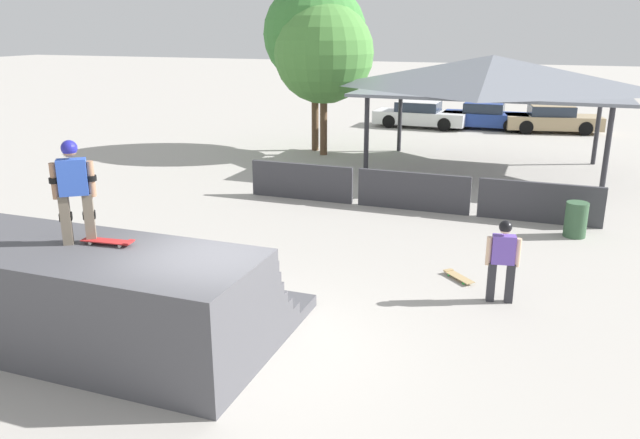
{
  "coord_description": "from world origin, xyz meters",
  "views": [
    {
      "loc": [
        4.28,
        -7.68,
        4.87
      ],
      "look_at": [
        -0.07,
        4.2,
        0.91
      ],
      "focal_mm": 35.0,
      "sensor_mm": 36.0,
      "label": 1
    }
  ],
  "objects_px": {
    "parked_car_white": "(420,115)",
    "parked_car_blue": "(485,116)",
    "skateboard_on_deck": "(109,241)",
    "skater_on_deck": "(74,185)",
    "skateboard_on_ground": "(458,276)",
    "tree_far_back": "(324,53)",
    "parked_car_tan": "(552,119)",
    "tree_beside_pavilion": "(315,34)",
    "bystander_walking": "(503,255)",
    "trash_bin": "(576,220)"
  },
  "relations": [
    {
      "from": "skateboard_on_deck",
      "to": "parked_car_white",
      "type": "xyz_separation_m",
      "value": [
        0.08,
        23.59,
        -1.12
      ]
    },
    {
      "from": "bystander_walking",
      "to": "trash_bin",
      "type": "bearing_deg",
      "value": -117.13
    },
    {
      "from": "bystander_walking",
      "to": "parked_car_tan",
      "type": "relative_size",
      "value": 0.34
    },
    {
      "from": "tree_far_back",
      "to": "parked_car_tan",
      "type": "relative_size",
      "value": 1.26
    },
    {
      "from": "tree_beside_pavilion",
      "to": "skateboard_on_ground",
      "type": "bearing_deg",
      "value": -57.53
    },
    {
      "from": "skater_on_deck",
      "to": "bystander_walking",
      "type": "xyz_separation_m",
      "value": [
        6.06,
        3.78,
        -1.67
      ]
    },
    {
      "from": "parked_car_blue",
      "to": "parked_car_tan",
      "type": "xyz_separation_m",
      "value": [
        3.1,
        0.05,
        0.0
      ]
    },
    {
      "from": "parked_car_blue",
      "to": "parked_car_tan",
      "type": "height_order",
      "value": "same"
    },
    {
      "from": "skateboard_on_ground",
      "to": "tree_far_back",
      "type": "bearing_deg",
      "value": -14.3
    },
    {
      "from": "tree_far_back",
      "to": "parked_car_tan",
      "type": "bearing_deg",
      "value": 46.54
    },
    {
      "from": "skateboard_on_ground",
      "to": "parked_car_white",
      "type": "height_order",
      "value": "parked_car_white"
    },
    {
      "from": "parked_car_blue",
      "to": "skateboard_on_ground",
      "type": "bearing_deg",
      "value": -85.34
    },
    {
      "from": "skateboard_on_deck",
      "to": "trash_bin",
      "type": "xyz_separation_m",
      "value": [
        6.97,
        8.15,
        -1.29
      ]
    },
    {
      "from": "trash_bin",
      "to": "parked_car_tan",
      "type": "xyz_separation_m",
      "value": [
        -0.68,
        16.11,
        0.18
      ]
    },
    {
      "from": "bystander_walking",
      "to": "tree_beside_pavilion",
      "type": "relative_size",
      "value": 0.24
    },
    {
      "from": "skateboard_on_ground",
      "to": "skateboard_on_deck",
      "type": "bearing_deg",
      "value": 87.54
    },
    {
      "from": "tree_beside_pavilion",
      "to": "tree_far_back",
      "type": "distance_m",
      "value": 1.19
    },
    {
      "from": "skater_on_deck",
      "to": "skateboard_on_deck",
      "type": "xyz_separation_m",
      "value": [
        0.48,
        0.08,
        -0.86
      ]
    },
    {
      "from": "skater_on_deck",
      "to": "parked_car_blue",
      "type": "bearing_deg",
      "value": 45.4
    },
    {
      "from": "trash_bin",
      "to": "parked_car_blue",
      "type": "height_order",
      "value": "parked_car_blue"
    },
    {
      "from": "bystander_walking",
      "to": "trash_bin",
      "type": "relative_size",
      "value": 1.83
    },
    {
      "from": "tree_far_back",
      "to": "parked_car_blue",
      "type": "xyz_separation_m",
      "value": [
        5.26,
        8.77,
        -3.26
      ]
    },
    {
      "from": "tree_beside_pavilion",
      "to": "skater_on_deck",
      "type": "bearing_deg",
      "value": -82.2
    },
    {
      "from": "tree_beside_pavilion",
      "to": "parked_car_blue",
      "type": "height_order",
      "value": "tree_beside_pavilion"
    },
    {
      "from": "tree_beside_pavilion",
      "to": "bystander_walking",
      "type": "bearing_deg",
      "value": -56.41
    },
    {
      "from": "skateboard_on_ground",
      "to": "tree_beside_pavilion",
      "type": "relative_size",
      "value": 0.11
    },
    {
      "from": "skateboard_on_ground",
      "to": "parked_car_blue",
      "type": "relative_size",
      "value": 0.17
    },
    {
      "from": "skateboard_on_ground",
      "to": "tree_far_back",
      "type": "height_order",
      "value": "tree_far_back"
    },
    {
      "from": "trash_bin",
      "to": "tree_beside_pavilion",
      "type": "bearing_deg",
      "value": 140.29
    },
    {
      "from": "tree_far_back",
      "to": "skater_on_deck",
      "type": "bearing_deg",
      "value": -84.13
    },
    {
      "from": "skateboard_on_deck",
      "to": "skater_on_deck",
      "type": "bearing_deg",
      "value": -176.12
    },
    {
      "from": "parked_car_tan",
      "to": "skater_on_deck",
      "type": "bearing_deg",
      "value": -116.81
    },
    {
      "from": "skater_on_deck",
      "to": "skateboard_on_ground",
      "type": "bearing_deg",
      "value": 5.45
    },
    {
      "from": "skateboard_on_deck",
      "to": "parked_car_blue",
      "type": "bearing_deg",
      "value": 76.64
    },
    {
      "from": "tree_far_back",
      "to": "skateboard_on_deck",
      "type": "bearing_deg",
      "value": -82.35
    },
    {
      "from": "tree_far_back",
      "to": "tree_beside_pavilion",
      "type": "bearing_deg",
      "value": 130.3
    },
    {
      "from": "bystander_walking",
      "to": "skateboard_on_ground",
      "type": "xyz_separation_m",
      "value": [
        -0.86,
        0.81,
        -0.86
      ]
    },
    {
      "from": "parked_car_white",
      "to": "parked_car_blue",
      "type": "bearing_deg",
      "value": 13.06
    },
    {
      "from": "skater_on_deck",
      "to": "skateboard_on_ground",
      "type": "height_order",
      "value": "skater_on_deck"
    },
    {
      "from": "tree_far_back",
      "to": "trash_bin",
      "type": "relative_size",
      "value": 6.76
    },
    {
      "from": "tree_beside_pavilion",
      "to": "parked_car_tan",
      "type": "height_order",
      "value": "tree_beside_pavilion"
    },
    {
      "from": "bystander_walking",
      "to": "parked_car_blue",
      "type": "distance_m",
      "value": 20.65
    },
    {
      "from": "skateboard_on_deck",
      "to": "parked_car_blue",
      "type": "relative_size",
      "value": 0.21
    },
    {
      "from": "parked_car_white",
      "to": "skateboard_on_deck",
      "type": "bearing_deg",
      "value": -88.3
    },
    {
      "from": "parked_car_tan",
      "to": "trash_bin",
      "type": "bearing_deg",
      "value": -98.86
    },
    {
      "from": "parked_car_white",
      "to": "trash_bin",
      "type": "bearing_deg",
      "value": -64.07
    },
    {
      "from": "parked_car_tan",
      "to": "bystander_walking",
      "type": "bearing_deg",
      "value": -103.24
    },
    {
      "from": "parked_car_blue",
      "to": "tree_beside_pavilion",
      "type": "bearing_deg",
      "value": -126.06
    },
    {
      "from": "tree_beside_pavilion",
      "to": "tree_far_back",
      "type": "height_order",
      "value": "tree_beside_pavilion"
    },
    {
      "from": "skateboard_on_ground",
      "to": "trash_bin",
      "type": "relative_size",
      "value": 0.81
    }
  ]
}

